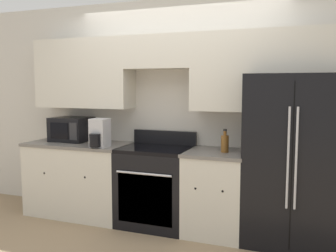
{
  "coord_description": "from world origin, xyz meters",
  "views": [
    {
      "loc": [
        1.46,
        -3.53,
        1.59
      ],
      "look_at": [
        0.0,
        0.31,
        1.15
      ],
      "focal_mm": 40.0,
      "sensor_mm": 36.0,
      "label": 1
    }
  ],
  "objects_px": {
    "bottle": "(225,143)",
    "refrigerator": "(294,160)",
    "oven_range": "(156,186)",
    "microwave": "(72,129)"
  },
  "relations": [
    {
      "from": "bottle",
      "to": "refrigerator",
      "type": "bearing_deg",
      "value": 4.46
    },
    {
      "from": "oven_range",
      "to": "microwave",
      "type": "distance_m",
      "value": 1.33
    },
    {
      "from": "microwave",
      "to": "bottle",
      "type": "relative_size",
      "value": 1.89
    },
    {
      "from": "refrigerator",
      "to": "oven_range",
      "type": "bearing_deg",
      "value": -178.57
    },
    {
      "from": "microwave",
      "to": "oven_range",
      "type": "bearing_deg",
      "value": -4.58
    },
    {
      "from": "oven_range",
      "to": "bottle",
      "type": "distance_m",
      "value": 0.96
    },
    {
      "from": "oven_range",
      "to": "refrigerator",
      "type": "height_order",
      "value": "refrigerator"
    },
    {
      "from": "oven_range",
      "to": "microwave",
      "type": "relative_size",
      "value": 2.29
    },
    {
      "from": "microwave",
      "to": "refrigerator",
      "type": "bearing_deg",
      "value": -1.25
    },
    {
      "from": "bottle",
      "to": "microwave",
      "type": "bearing_deg",
      "value": 176.77
    }
  ]
}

